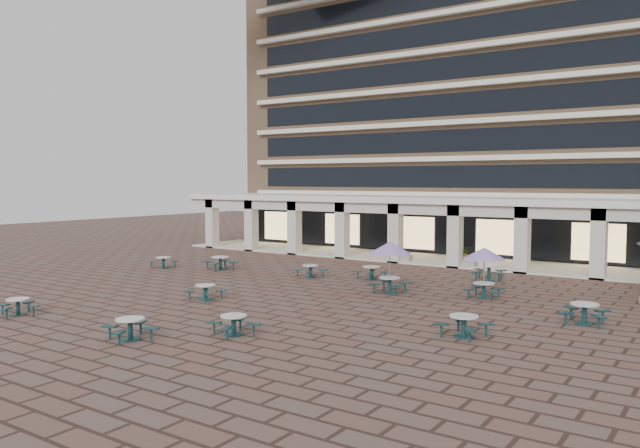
# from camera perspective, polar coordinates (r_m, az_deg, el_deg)

# --- Properties ---
(ground) EXTENTS (120.00, 120.00, 0.00)m
(ground) POSITION_cam_1_polar(r_m,az_deg,el_deg) (30.72, -0.32, -6.34)
(ground) COLOR brown
(ground) RESTS_ON ground
(apartment_building) EXTENTS (40.00, 15.50, 25.20)m
(apartment_building) POSITION_cam_1_polar(r_m,az_deg,el_deg) (53.65, 15.64, 11.44)
(apartment_building) COLOR #9F7B5A
(apartment_building) RESTS_ON ground
(retail_arcade) EXTENTS (42.00, 6.60, 4.40)m
(retail_arcade) POSITION_cam_1_polar(r_m,az_deg,el_deg) (43.29, 10.87, 0.60)
(retail_arcade) COLOR white
(retail_arcade) RESTS_ON ground
(picnic_table_0) EXTENTS (1.83, 1.83, 0.68)m
(picnic_table_0) POSITION_cam_1_polar(r_m,az_deg,el_deg) (28.59, -25.91, -6.70)
(picnic_table_0) COLOR #143D3E
(picnic_table_0) RESTS_ON ground
(picnic_table_1) EXTENTS (2.03, 2.03, 0.75)m
(picnic_table_1) POSITION_cam_1_polar(r_m,az_deg,el_deg) (22.84, -16.96, -8.99)
(picnic_table_1) COLOR #143D3E
(picnic_table_1) RESTS_ON ground
(picnic_table_2) EXTENTS (1.95, 1.95, 0.72)m
(picnic_table_2) POSITION_cam_1_polar(r_m,az_deg,el_deg) (22.73, -7.90, -8.97)
(picnic_table_2) COLOR #143D3E
(picnic_table_2) RESTS_ON ground
(picnic_table_3) EXTENTS (1.92, 1.92, 0.77)m
(picnic_table_3) POSITION_cam_1_polar(r_m,az_deg,el_deg) (22.81, 13.01, -8.91)
(picnic_table_3) COLOR #143D3E
(picnic_table_3) RESTS_ON ground
(picnic_table_5) EXTENTS (1.59, 1.59, 0.70)m
(picnic_table_5) POSITION_cam_1_polar(r_m,az_deg,el_deg) (29.47, -10.43, -6.02)
(picnic_table_5) COLOR #143D3E
(picnic_table_5) RESTS_ON ground
(picnic_table_6) EXTENTS (2.17, 2.17, 2.51)m
(picnic_table_6) POSITION_cam_1_polar(r_m,az_deg,el_deg) (30.68, 6.40, -2.36)
(picnic_table_6) COLOR #143D3E
(picnic_table_6) RESTS_ON ground
(picnic_table_7) EXTENTS (1.85, 1.85, 0.79)m
(picnic_table_7) POSITION_cam_1_polar(r_m,az_deg,el_deg) (26.26, 23.03, -7.39)
(picnic_table_7) COLOR #143D3E
(picnic_table_7) RESTS_ON ground
(picnic_table_8) EXTENTS (1.58, 1.58, 0.69)m
(picnic_table_8) POSITION_cam_1_polar(r_m,az_deg,el_deg) (40.67, -14.13, -3.33)
(picnic_table_8) COLOR #143D3E
(picnic_table_8) RESTS_ON ground
(picnic_table_9) EXTENTS (1.83, 1.83, 0.71)m
(picnic_table_9) POSITION_cam_1_polar(r_m,az_deg,el_deg) (35.61, -0.90, -4.22)
(picnic_table_9) COLOR #143D3E
(picnic_table_9) RESTS_ON ground
(picnic_table_10) EXTENTS (2.01, 2.01, 0.74)m
(picnic_table_10) POSITION_cam_1_polar(r_m,az_deg,el_deg) (34.94, 4.73, -4.36)
(picnic_table_10) COLOR #143D3E
(picnic_table_10) RESTS_ON ground
(picnic_table_11) EXTENTS (2.06, 2.06, 2.38)m
(picnic_table_11) POSITION_cam_1_polar(r_m,az_deg,el_deg) (30.10, 14.79, -2.80)
(picnic_table_11) COLOR #143D3E
(picnic_table_11) RESTS_ON ground
(picnic_table_12) EXTENTS (2.21, 2.21, 0.81)m
(picnic_table_12) POSITION_cam_1_polar(r_m,az_deg,el_deg) (39.12, -9.10, -3.43)
(picnic_table_12) COLOR #143D3E
(picnic_table_12) RESTS_ON ground
(picnic_table_13) EXTENTS (2.10, 2.10, 0.83)m
(picnic_table_13) POSITION_cam_1_polar(r_m,az_deg,el_deg) (35.88, 15.18, -4.18)
(picnic_table_13) COLOR #143D3E
(picnic_table_13) RESTS_ON ground
(planter_left) EXTENTS (1.50, 0.79, 1.28)m
(planter_left) POSITION_cam_1_polar(r_m,az_deg,el_deg) (42.63, 7.39, -2.76)
(planter_left) COLOR gray
(planter_left) RESTS_ON ground
(planter_right) EXTENTS (1.50, 0.88, 1.34)m
(planter_right) POSITION_cam_1_polar(r_m,az_deg,el_deg) (40.79, 13.09, -3.07)
(planter_right) COLOR gray
(planter_right) RESTS_ON ground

